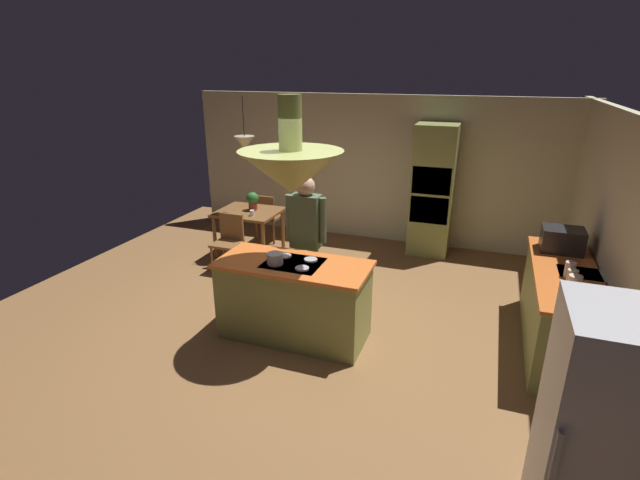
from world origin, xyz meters
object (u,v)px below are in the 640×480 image
at_px(person_at_island, 306,235).
at_px(microwave_on_counter, 562,240).
at_px(kitchen_island, 294,299).
at_px(refrigerator, 607,439).
at_px(cup_on_table, 252,213).
at_px(potted_plant_on_table, 253,200).
at_px(canister_flour, 575,284).
at_px(canister_tea, 570,270).
at_px(dining_table, 249,217).
at_px(chair_facing_island, 229,238).
at_px(chair_by_back_wall, 267,215).
at_px(cooking_pot_on_cooktop, 275,258).
at_px(oven_tower, 433,191).
at_px(canister_sugar, 572,277).

distance_m(person_at_island, microwave_on_counter, 3.05).
bearing_deg(kitchen_island, refrigerator, -31.27).
bearing_deg(kitchen_island, cup_on_table, 128.81).
height_order(person_at_island, potted_plant_on_table, person_at_island).
relative_size(kitchen_island, canister_flour, 10.23).
xyz_separation_m(potted_plant_on_table, microwave_on_counter, (4.49, -0.75, 0.14)).
height_order(kitchen_island, canister_tea, canister_tea).
height_order(dining_table, chair_facing_island, chair_facing_island).
xyz_separation_m(kitchen_island, canister_flour, (2.84, 0.28, 0.54)).
height_order(chair_by_back_wall, cooking_pot_on_cooktop, cooking_pot_on_cooktop).
distance_m(oven_tower, canister_flour, 3.44).
height_order(canister_sugar, microwave_on_counter, microwave_on_counter).
bearing_deg(canister_flour, canister_sugar, 90.00).
distance_m(potted_plant_on_table, canister_tea, 4.75).
bearing_deg(canister_tea, canister_sugar, -90.00).
xyz_separation_m(chair_facing_island, canister_tea, (4.54, -0.81, 0.50)).
distance_m(chair_facing_island, canister_sugar, 4.67).
bearing_deg(microwave_on_counter, potted_plant_on_table, 170.52).
xyz_separation_m(chair_by_back_wall, canister_flour, (4.54, -2.47, 0.51)).
distance_m(chair_by_back_wall, microwave_on_counter, 4.76).
bearing_deg(canister_flour, oven_tower, 120.42).
relative_size(oven_tower, canister_tea, 12.91).
bearing_deg(oven_tower, refrigerator, -71.02).
xyz_separation_m(cup_on_table, canister_sugar, (4.36, -1.43, 0.20)).
distance_m(potted_plant_on_table, cooking_pot_on_cooktop, 2.75).
distance_m(chair_facing_island, microwave_on_counter, 4.57).
bearing_deg(cooking_pot_on_cooktop, cup_on_table, 123.94).
bearing_deg(microwave_on_counter, cup_on_table, 173.96).
relative_size(cup_on_table, canister_flour, 0.53).
bearing_deg(kitchen_island, potted_plant_on_table, 127.23).
bearing_deg(person_at_island, canister_sugar, -3.94).
bearing_deg(canister_tea, oven_tower, 123.76).
relative_size(oven_tower, chair_by_back_wall, 2.47).
bearing_deg(cup_on_table, canister_sugar, -18.12).
relative_size(dining_table, cup_on_table, 11.10).
height_order(refrigerator, microwave_on_counter, refrigerator).
bearing_deg(cup_on_table, microwave_on_counter, -6.04).
distance_m(kitchen_island, microwave_on_counter, 3.23).
bearing_deg(cooking_pot_on_cooktop, oven_tower, 69.52).
xyz_separation_m(oven_tower, microwave_on_counter, (1.74, -1.82, -0.01)).
height_order(kitchen_island, oven_tower, oven_tower).
bearing_deg(canister_flour, kitchen_island, -174.37).
relative_size(potted_plant_on_table, canister_flour, 1.78).
bearing_deg(cooking_pot_on_cooktop, person_at_island, 86.26).
xyz_separation_m(kitchen_island, microwave_on_counter, (2.84, 1.42, 0.60)).
distance_m(kitchen_island, canister_sugar, 2.93).
bearing_deg(potted_plant_on_table, chair_by_back_wall, 94.74).
bearing_deg(chair_facing_island, kitchen_island, -40.43).
bearing_deg(chair_by_back_wall, kitchen_island, 121.71).
xyz_separation_m(person_at_island, canister_flour, (2.95, -0.38, -0.00)).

